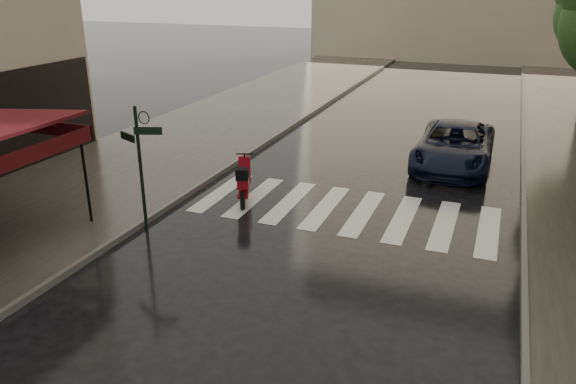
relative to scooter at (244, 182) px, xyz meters
The scene contains 8 objects.
ground 5.67m from the scooter, 92.00° to the right, with size 120.00×120.00×0.00m, color black.
sidewalk_near 7.92m from the scooter, 126.43° to the left, with size 6.00×60.00×0.12m, color #38332D.
curb_near 6.59m from the scooter, 104.51° to the left, with size 0.12×60.00×0.16m, color #595651.
curb_far 9.66m from the scooter, 41.26° to the left, with size 0.12×60.00×0.16m, color #595651.
crosswalk 2.85m from the scooter, ahead, with size 7.85×3.20×0.01m.
signpost 3.25m from the scooter, 117.80° to the right, with size 1.17×0.29×3.10m.
scooter is the anchor object (origin of this frame).
parked_car 7.31m from the scooter, 46.06° to the left, with size 2.33×5.05×1.40m, color black.
Camera 1 is at (6.60, -7.44, 5.82)m, focal length 35.00 mm.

